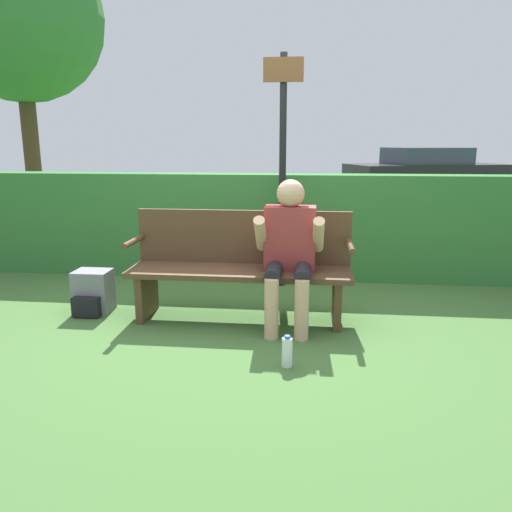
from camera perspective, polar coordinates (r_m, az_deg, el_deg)
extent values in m
plane|color=#426B33|center=(4.33, -1.84, -7.23)|extent=(40.00, 40.00, 0.00)
cube|color=#337033|center=(5.58, 0.22, 3.48)|extent=(12.00, 0.37, 1.15)
cube|color=#513823|center=(4.20, -1.88, -1.81)|extent=(1.87, 0.50, 0.05)
cube|color=#513823|center=(4.37, -1.47, 2.22)|extent=(1.87, 0.04, 0.47)
cube|color=#513823|center=(4.45, -12.35, -4.25)|extent=(0.06, 0.45, 0.40)
cube|color=#513823|center=(4.23, 9.19, -5.01)|extent=(0.06, 0.45, 0.40)
cylinder|color=#513823|center=(4.37, -13.82, 1.65)|extent=(0.05, 0.45, 0.05)
cylinder|color=#513823|center=(4.12, 10.74, 1.13)|extent=(0.05, 0.45, 0.05)
cube|color=#993333|center=(4.15, 3.90, 2.05)|extent=(0.42, 0.22, 0.53)
sphere|color=#DBA884|center=(4.10, 3.98, 7.13)|extent=(0.23, 0.23, 0.23)
cylinder|color=black|center=(3.99, 2.06, -1.79)|extent=(0.13, 0.44, 0.13)
cylinder|color=black|center=(3.98, 5.37, -1.88)|extent=(0.13, 0.44, 0.13)
cylinder|color=#DBA884|center=(3.85, 1.78, -6.06)|extent=(0.11, 0.11, 0.48)
cylinder|color=#DBA884|center=(3.84, 5.23, -6.16)|extent=(0.11, 0.11, 0.48)
cylinder|color=#DBA884|center=(4.03, 0.53, 2.56)|extent=(0.09, 0.33, 0.33)
cylinder|color=#DBA884|center=(4.01, 7.15, 2.41)|extent=(0.09, 0.33, 0.33)
cube|color=slate|center=(4.70, -18.08, -3.83)|extent=(0.31, 0.25, 0.38)
cube|color=black|center=(4.58, -18.84, -5.53)|extent=(0.24, 0.09, 0.17)
cylinder|color=white|center=(3.44, 3.58, -10.94)|extent=(0.07, 0.07, 0.20)
cylinder|color=#2D66B2|center=(3.39, 3.60, -9.22)|extent=(0.04, 0.04, 0.02)
cylinder|color=black|center=(5.13, 3.04, 9.28)|extent=(0.07, 0.07, 2.33)
cube|color=brown|center=(5.12, 3.15, 20.51)|extent=(0.39, 0.02, 0.23)
cube|color=black|center=(14.92, 18.70, 8.59)|extent=(4.58, 3.09, 0.70)
cube|color=#333D4C|center=(14.89, 18.86, 10.78)|extent=(2.44, 2.16, 0.45)
cylinder|color=black|center=(16.35, 21.03, 7.96)|extent=(0.67, 0.38, 0.64)
cylinder|color=black|center=(14.97, 24.66, 7.27)|extent=(0.67, 0.38, 0.64)
cylinder|color=black|center=(15.05, 12.63, 8.14)|extent=(0.67, 0.38, 0.64)
cylinder|color=black|center=(13.54, 15.75, 7.48)|extent=(0.67, 0.38, 0.64)
cylinder|color=#4C3823|center=(10.46, -24.28, 11.24)|extent=(0.29, 0.29, 2.78)
sphere|color=#387A38|center=(10.68, -25.50, 23.51)|extent=(2.97, 2.97, 2.97)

